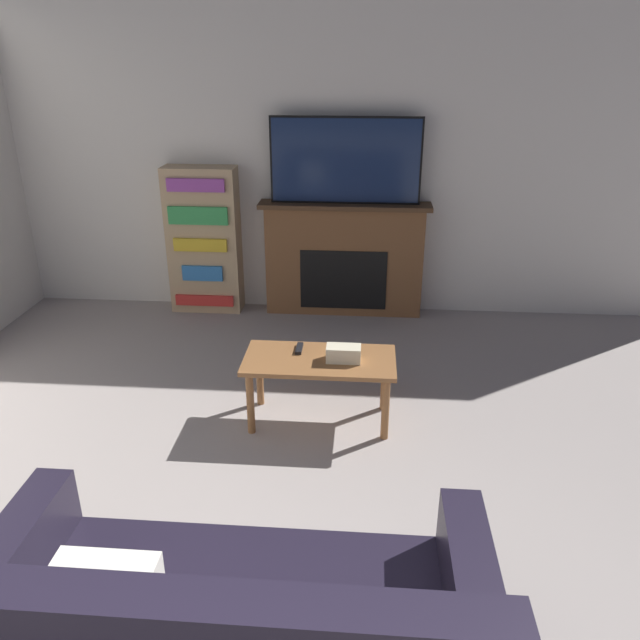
{
  "coord_description": "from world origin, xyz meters",
  "views": [
    {
      "loc": [
        0.3,
        -0.84,
        2.31
      ],
      "look_at": [
        0.01,
        2.87,
        0.68
      ],
      "focal_mm": 35.0,
      "sensor_mm": 36.0,
      "label": 1
    }
  ],
  "objects": [
    {
      "name": "wall_back",
      "position": [
        0.0,
        4.8,
        1.35
      ],
      "size": [
        6.86,
        0.06,
        2.7
      ],
      "color": "silver",
      "rests_on": "ground_plane"
    },
    {
      "name": "fireplace",
      "position": [
        0.09,
        4.65,
        0.53
      ],
      "size": [
        1.54,
        0.28,
        1.05
      ],
      "color": "brown",
      "rests_on": "ground_plane"
    },
    {
      "name": "tv",
      "position": [
        0.09,
        4.63,
        1.42
      ],
      "size": [
        1.31,
        0.03,
        0.74
      ],
      "color": "black",
      "rests_on": "fireplace"
    },
    {
      "name": "coffee_table",
      "position": [
        0.02,
        2.74,
        0.4
      ],
      "size": [
        0.98,
        0.48,
        0.47
      ],
      "color": "brown",
      "rests_on": "ground_plane"
    },
    {
      "name": "tissue_box",
      "position": [
        0.17,
        2.72,
        0.52
      ],
      "size": [
        0.22,
        0.12,
        0.1
      ],
      "color": "beige",
      "rests_on": "coffee_table"
    },
    {
      "name": "remote_control",
      "position": [
        -0.13,
        2.85,
        0.48
      ],
      "size": [
        0.04,
        0.15,
        0.02
      ],
      "color": "black",
      "rests_on": "coffee_table"
    },
    {
      "name": "bookshelf",
      "position": [
        -1.2,
        4.63,
        0.68
      ],
      "size": [
        0.65,
        0.29,
        1.35
      ],
      "color": "tan",
      "rests_on": "ground_plane"
    }
  ]
}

